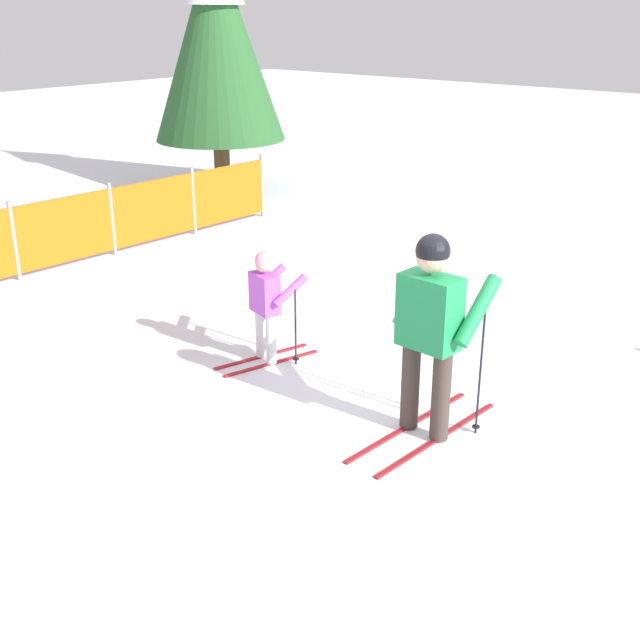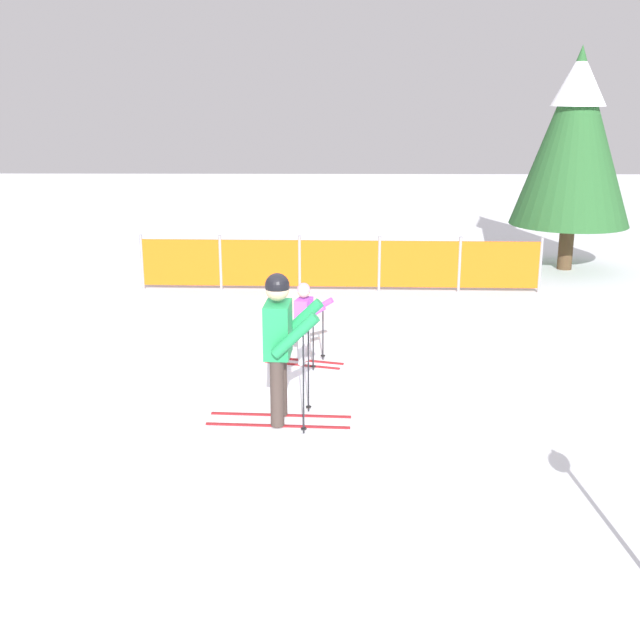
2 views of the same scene
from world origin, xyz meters
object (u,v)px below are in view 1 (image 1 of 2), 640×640
at_px(conifer_far, 216,37).
at_px(safety_fence, 65,230).
at_px(skier_child, 267,298).
at_px(skier_adult, 431,318).

bearing_deg(conifer_far, safety_fence, -157.45).
height_order(skier_child, conifer_far, conifer_far).
bearing_deg(skier_child, skier_adult, -80.47).
relative_size(skier_child, safety_fence, 0.15).
distance_m(skier_adult, skier_child, 2.19).
height_order(skier_adult, safety_fence, skier_adult).
bearing_deg(skier_adult, skier_child, 87.27).
bearing_deg(conifer_far, skier_child, -130.47).
bearing_deg(safety_fence, skier_adult, -96.58).
distance_m(skier_child, safety_fence, 4.52).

